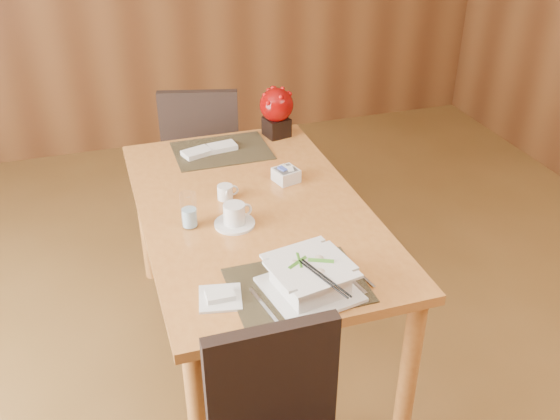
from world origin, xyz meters
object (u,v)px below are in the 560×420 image
object	(u,v)px
coffee_cup	(234,216)
berry_decor	(277,109)
bread_plate	(220,298)
sugar_caddy	(286,175)
far_chair	(203,153)
creamer_jug	(225,192)
dining_table	(253,227)
soup_setting	(310,279)
water_glass	(189,210)

from	to	relation	value
coffee_cup	berry_decor	world-z (taller)	berry_decor
berry_decor	bread_plate	xyz separation A→B (m)	(-0.57, -1.18, -0.14)
sugar_caddy	far_chair	size ratio (longest dim) A/B	0.10
creamer_jug	dining_table	bearing A→B (deg)	-48.67
soup_setting	coffee_cup	xyz separation A→B (m)	(-0.13, 0.48, -0.02)
water_glass	creamer_jug	xyz separation A→B (m)	(0.18, 0.17, -0.04)
far_chair	bread_plate	bearing A→B (deg)	95.34
dining_table	water_glass	world-z (taller)	water_glass
soup_setting	water_glass	size ratio (longest dim) A/B	2.24
far_chair	sugar_caddy	bearing A→B (deg)	118.15
soup_setting	bread_plate	xyz separation A→B (m)	(-0.29, 0.06, -0.05)
coffee_cup	sugar_caddy	size ratio (longest dim) A/B	1.65
sugar_caddy	creamer_jug	bearing A→B (deg)	-166.59
water_glass	creamer_jug	size ratio (longest dim) A/B	1.74
sugar_caddy	water_glass	bearing A→B (deg)	-153.08
far_chair	berry_decor	bearing A→B (deg)	144.23
creamer_jug	far_chair	size ratio (longest dim) A/B	0.09
sugar_caddy	far_chair	bearing A→B (deg)	103.59
coffee_cup	creamer_jug	world-z (taller)	coffee_cup
dining_table	soup_setting	world-z (taller)	soup_setting
water_glass	sugar_caddy	xyz separation A→B (m)	(0.47, 0.24, -0.04)
bread_plate	far_chair	size ratio (longest dim) A/B	0.15
berry_decor	soup_setting	bearing A→B (deg)	-102.68
soup_setting	bread_plate	distance (m)	0.30
coffee_cup	water_glass	xyz separation A→B (m)	(-0.17, 0.04, 0.03)
coffee_cup	far_chair	bearing A→B (deg)	85.14
creamer_jug	berry_decor	xyz separation A→B (m)	(0.40, 0.55, 0.11)
sugar_caddy	berry_decor	size ratio (longest dim) A/B	0.39
soup_setting	berry_decor	world-z (taller)	berry_decor
dining_table	soup_setting	xyz separation A→B (m)	(0.03, -0.59, 0.15)
water_glass	far_chair	bearing A→B (deg)	76.47
dining_table	water_glass	distance (m)	0.33
dining_table	berry_decor	world-z (taller)	berry_decor
coffee_cup	water_glass	distance (m)	0.18
creamer_jug	berry_decor	distance (m)	0.68
soup_setting	water_glass	xyz separation A→B (m)	(-0.30, 0.52, 0.02)
dining_table	soup_setting	distance (m)	0.61
sugar_caddy	berry_decor	distance (m)	0.50
water_glass	sugar_caddy	bearing A→B (deg)	26.92
soup_setting	coffee_cup	size ratio (longest dim) A/B	2.03
berry_decor	bread_plate	distance (m)	1.32
berry_decor	dining_table	bearing A→B (deg)	-115.41
coffee_cup	water_glass	bearing A→B (deg)	166.20
soup_setting	far_chair	distance (m)	1.64
coffee_cup	sugar_caddy	world-z (taller)	coffee_cup
dining_table	berry_decor	bearing A→B (deg)	64.59
berry_decor	bread_plate	size ratio (longest dim) A/B	1.79
far_chair	creamer_jug	bearing A→B (deg)	99.46
berry_decor	far_chair	world-z (taller)	berry_decor
creamer_jug	bread_plate	xyz separation A→B (m)	(-0.17, -0.64, -0.03)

